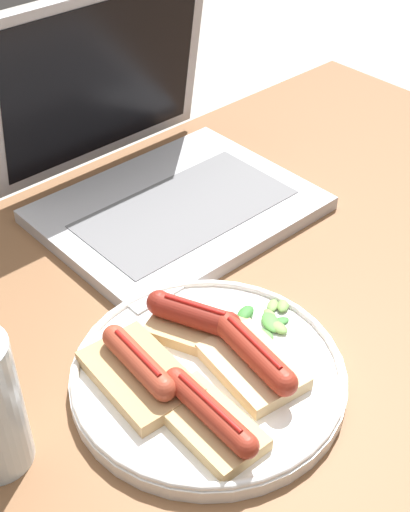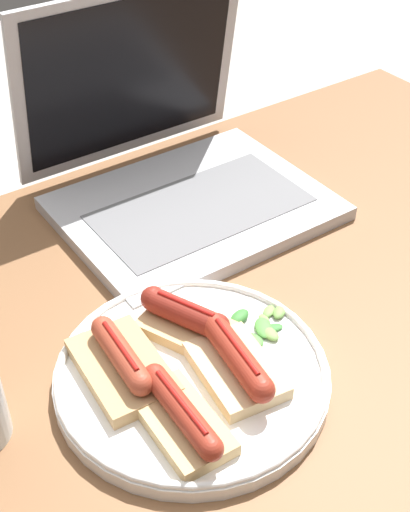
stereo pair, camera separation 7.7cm
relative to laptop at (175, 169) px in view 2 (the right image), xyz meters
name	(u,v)px [view 2 (the right image)]	position (x,y,z in m)	size (l,w,h in m)	color
desk	(236,365)	(-0.07, -0.23, -0.12)	(1.21, 0.75, 0.75)	brown
laptop	(175,169)	(0.00, 0.00, 0.00)	(0.33, 0.30, 0.26)	#B7B7BC
plate	(192,374)	(-0.16, -0.28, -0.04)	(0.27, 0.27, 0.02)	white
sausage_toast_left	(236,363)	(-0.13, -0.31, -0.01)	(0.08, 0.12, 0.04)	#D6B784
sausage_toast_middle	(122,363)	(-0.22, -0.24, -0.02)	(0.08, 0.12, 0.04)	tan
sausage_toast_right	(185,318)	(-0.14, -0.23, -0.01)	(0.09, 0.11, 0.04)	tan
sausage_toast_extra	(182,417)	(-0.21, -0.33, -0.02)	(0.06, 0.12, 0.04)	tan
salad_pile	(258,326)	(-0.07, -0.27, -0.03)	(0.08, 0.06, 0.01)	#709E4C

